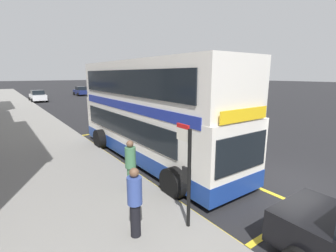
{
  "coord_description": "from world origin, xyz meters",
  "views": [
    {
      "loc": [
        -8.08,
        -4.3,
        3.83
      ],
      "look_at": [
        -1.59,
        4.8,
        1.44
      ],
      "focal_mm": 25.92,
      "sensor_mm": 36.0,
      "label": 1
    }
  ],
  "objects": [
    {
      "name": "pavement_near",
      "position": [
        -7.0,
        32.0,
        0.07
      ],
      "size": [
        6.0,
        76.0,
        0.14
      ],
      "primitive_type": "cube",
      "color": "gray",
      "rests_on": "ground"
    },
    {
      "name": "parked_car_navy_far",
      "position": [
        4.9,
        41.44,
        0.8
      ],
      "size": [
        2.09,
        4.2,
        1.62
      ],
      "rotation": [
        0.0,
        0.0,
        0.04
      ],
      "color": "navy",
      "rests_on": "ground"
    },
    {
      "name": "ground_plane",
      "position": [
        0.0,
        32.0,
        0.0
      ],
      "size": [
        260.0,
        260.0,
        0.0
      ],
      "primitive_type": "plane",
      "color": "black"
    },
    {
      "name": "bus_stop_sign",
      "position": [
        -4.55,
        -0.13,
        1.65
      ],
      "size": [
        0.09,
        0.51,
        2.54
      ],
      "color": "black",
      "rests_on": "pavement_near"
    },
    {
      "name": "bus_bay_markings",
      "position": [
        -2.5,
        4.81,
        0.01
      ],
      "size": [
        3.0,
        12.68,
        0.01
      ],
      "color": "yellow",
      "rests_on": "ground"
    },
    {
      "name": "pedestrian_further_back",
      "position": [
        -4.88,
        2.21,
        1.07
      ],
      "size": [
        0.34,
        0.34,
        1.71
      ],
      "color": "#3F724C",
      "rests_on": "pavement_near"
    },
    {
      "name": "pedestrian_waiting_near_sign",
      "position": [
        -5.78,
        0.21,
        1.05
      ],
      "size": [
        0.34,
        0.34,
        1.68
      ],
      "color": "black",
      "rests_on": "pavement_near"
    },
    {
      "name": "parked_car_white_behind",
      "position": [
        -3.12,
        34.42,
        0.8
      ],
      "size": [
        2.09,
        4.2,
        1.62
      ],
      "rotation": [
        0.0,
        0.0,
        -0.04
      ],
      "color": "silver",
      "rests_on": "ground"
    },
    {
      "name": "double_decker_bus",
      "position": [
        -2.46,
        4.97,
        2.06
      ],
      "size": [
        3.23,
        10.18,
        4.4
      ],
      "color": "white",
      "rests_on": "ground"
    }
  ]
}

